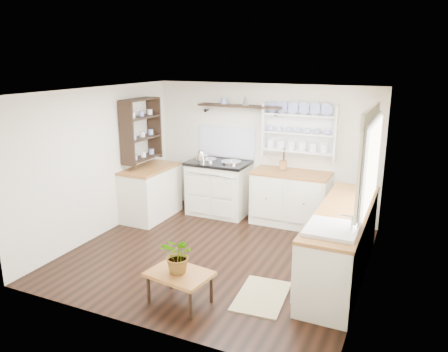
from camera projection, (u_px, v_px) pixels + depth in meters
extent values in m
cube|color=black|center=(217.00, 254.00, 6.24)|extent=(4.00, 3.80, 0.01)
cube|color=beige|center=(263.00, 151.00, 7.61)|extent=(4.00, 0.02, 2.30)
cube|color=beige|center=(370.00, 196.00, 5.14)|extent=(0.02, 3.80, 2.30)
cube|color=beige|center=(100.00, 163.00, 6.74)|extent=(0.02, 3.80, 2.30)
cube|color=white|center=(216.00, 91.00, 5.63)|extent=(4.00, 3.80, 0.01)
cube|color=white|center=(370.00, 164.00, 5.19)|extent=(0.04, 1.40, 1.00)
cube|color=white|center=(369.00, 163.00, 5.20)|extent=(0.02, 1.50, 1.10)
cube|color=beige|center=(371.00, 115.00, 5.06)|extent=(0.04, 1.55, 0.18)
cube|color=silver|center=(219.00, 189.00, 7.78)|extent=(1.03, 0.67, 0.90)
cube|color=black|center=(219.00, 163.00, 7.66)|extent=(1.07, 0.71, 0.05)
cylinder|color=silver|center=(207.00, 159.00, 7.74)|extent=(0.35, 0.35, 0.03)
cylinder|color=silver|center=(231.00, 162.00, 7.55)|extent=(0.35, 0.35, 0.03)
cylinder|color=silver|center=(209.00, 175.00, 7.36)|extent=(0.93, 0.02, 0.02)
cube|color=silver|center=(290.00, 199.00, 7.29)|extent=(1.25, 0.60, 0.88)
cube|color=brown|center=(291.00, 173.00, 7.17)|extent=(1.27, 0.63, 0.04)
cube|color=silver|center=(341.00, 244.00, 5.53)|extent=(0.60, 2.40, 0.88)
cube|color=brown|center=(344.00, 211.00, 5.42)|extent=(0.62, 2.43, 0.04)
cube|color=white|center=(331.00, 239.00, 4.78)|extent=(0.55, 0.60, 0.28)
cylinder|color=silver|center=(351.00, 225.00, 4.65)|extent=(0.02, 0.02, 0.22)
cube|color=silver|center=(151.00, 193.00, 7.60)|extent=(0.60, 1.10, 0.88)
cube|color=brown|center=(150.00, 168.00, 7.48)|extent=(0.62, 1.13, 0.04)
cube|color=white|center=(301.00, 131.00, 7.22)|extent=(1.20, 0.03, 0.90)
cube|color=white|center=(299.00, 131.00, 7.14)|extent=(1.20, 0.22, 0.02)
cylinder|color=navy|center=(300.00, 115.00, 7.08)|extent=(0.20, 0.02, 0.20)
cube|color=black|center=(240.00, 106.00, 7.45)|extent=(1.50, 0.24, 0.04)
cone|color=black|center=(208.00, 110.00, 7.80)|extent=(0.06, 0.20, 0.06)
cone|color=black|center=(277.00, 114.00, 7.28)|extent=(0.06, 0.20, 0.06)
cube|color=black|center=(141.00, 129.00, 7.36)|extent=(0.28, 0.80, 1.05)
cylinder|color=olive|center=(283.00, 165.00, 7.29)|extent=(0.13, 0.13, 0.15)
cube|color=brown|center=(180.00, 274.00, 4.93)|extent=(0.76, 0.60, 0.04)
cylinder|color=black|center=(149.00, 289.00, 4.97)|extent=(0.04, 0.04, 0.34)
cylinder|color=black|center=(171.00, 275.00, 5.29)|extent=(0.04, 0.04, 0.34)
cylinder|color=black|center=(190.00, 305.00, 4.66)|extent=(0.04, 0.04, 0.34)
cylinder|color=black|center=(211.00, 289.00, 4.98)|extent=(0.04, 0.04, 0.34)
imported|color=#3F7233|center=(179.00, 255.00, 4.86)|extent=(0.43, 0.38, 0.43)
cube|color=olive|center=(262.00, 296.00, 5.14)|extent=(0.61, 0.89, 0.02)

